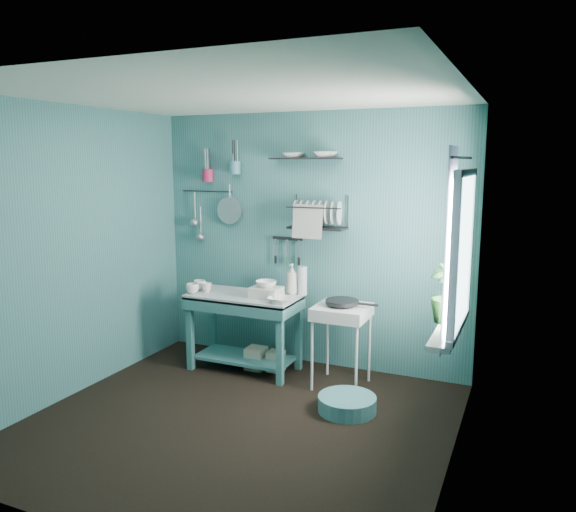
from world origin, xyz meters
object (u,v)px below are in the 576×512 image
at_px(mug_mid, 207,288).
at_px(utensil_cup_teal, 235,168).
at_px(work_counter, 244,332).
at_px(water_bottle, 302,281).
at_px(hotplate_stand, 341,346).
at_px(storage_tin_small, 276,361).
at_px(floor_basin, 347,404).
at_px(colander, 229,211).
at_px(storage_tin_large, 256,358).
at_px(mug_left, 192,289).
at_px(potted_plant, 447,293).
at_px(wash_tub, 266,292).
at_px(frying_pan, 342,302).
at_px(mug_right, 200,285).
at_px(soap_bottle, 292,279).
at_px(dish_rack, 317,212).
at_px(utensil_cup_magenta, 208,175).

height_order(mug_mid, utensil_cup_teal, utensil_cup_teal).
xyz_separation_m(work_counter, water_bottle, (0.52, 0.22, 0.52)).
height_order(hotplate_stand, storage_tin_small, hotplate_stand).
relative_size(mug_mid, floor_basin, 0.21).
bearing_deg(colander, storage_tin_large, -37.10).
bearing_deg(mug_left, work_counter, 18.43).
relative_size(water_bottle, potted_plant, 0.63).
distance_m(wash_tub, storage_tin_large, 0.71).
bearing_deg(frying_pan, utensil_cup_teal, 163.15).
height_order(work_counter, storage_tin_large, work_counter).
height_order(mug_right, frying_pan, mug_right).
xyz_separation_m(soap_bottle, floor_basin, (0.80, -0.70, -0.84)).
xyz_separation_m(mug_left, dish_rack, (1.11, 0.49, 0.74)).
height_order(water_bottle, utensil_cup_magenta, utensil_cup_magenta).
height_order(colander, storage_tin_small, colander).
distance_m(hotplate_stand, colander, 1.84).
relative_size(mug_right, potted_plant, 0.28).
bearing_deg(utensil_cup_magenta, mug_left, -76.36).
bearing_deg(mug_mid, wash_tub, 3.63).
relative_size(wash_tub, dish_rack, 0.51).
xyz_separation_m(mug_left, mug_right, (-0.02, 0.16, 0.00)).
distance_m(hotplate_stand, storage_tin_small, 0.76).
xyz_separation_m(mug_left, frying_pan, (1.48, 0.15, -0.02)).
bearing_deg(wash_tub, frying_pan, 0.94).
bearing_deg(water_bottle, dish_rack, 46.55).
xyz_separation_m(mug_left, storage_tin_large, (0.58, 0.21, -0.69)).
distance_m(soap_bottle, frying_pan, 0.63).
bearing_deg(storage_tin_large, utensil_cup_magenta, 154.98).
xyz_separation_m(mug_left, soap_bottle, (0.90, 0.36, 0.10)).
bearing_deg(floor_basin, water_bottle, 134.01).
height_order(mug_right, hotplate_stand, mug_right).
bearing_deg(dish_rack, storage_tin_large, -155.41).
xyz_separation_m(mug_left, water_bottle, (1.00, 0.38, 0.09)).
distance_m(frying_pan, floor_basin, 0.90).
relative_size(dish_rack, utensil_cup_teal, 4.23).
relative_size(mug_left, mug_mid, 1.23).
height_order(mug_mid, floor_basin, mug_mid).
height_order(soap_bottle, dish_rack, dish_rack).
height_order(mug_left, colander, colander).
height_order(mug_right, storage_tin_large, mug_right).
xyz_separation_m(work_counter, utensil_cup_magenta, (-0.61, 0.38, 1.50)).
distance_m(mug_mid, utensil_cup_teal, 1.24).
bearing_deg(dish_rack, mug_right, -167.17).
bearing_deg(wash_tub, water_bottle, 41.63).
relative_size(potted_plant, storage_tin_large, 2.03).
bearing_deg(work_counter, storage_tin_small, 5.57).
height_order(colander, potted_plant, colander).
bearing_deg(floor_basin, utensil_cup_teal, 149.60).
bearing_deg(floor_basin, storage_tin_large, 153.72).
bearing_deg(storage_tin_large, water_bottle, 22.04).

